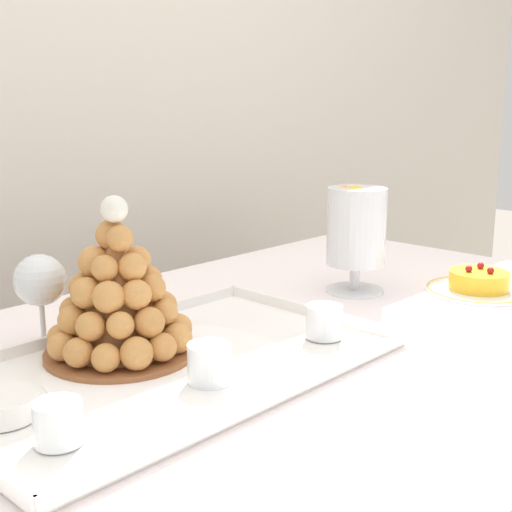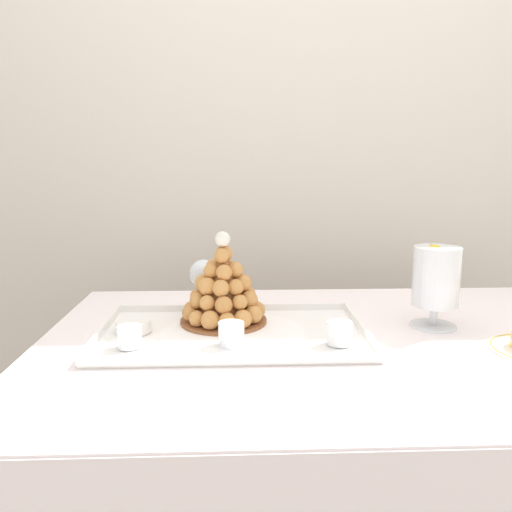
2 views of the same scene
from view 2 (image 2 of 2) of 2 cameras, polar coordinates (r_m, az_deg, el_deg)
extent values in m
cube|color=silver|center=(1.98, 5.26, 12.68)|extent=(4.80, 0.10, 2.50)
cylinder|color=brown|center=(1.77, -15.10, -16.92)|extent=(0.04, 0.04, 0.73)
cylinder|color=brown|center=(1.95, 26.19, -15.08)|extent=(0.04, 0.04, 0.73)
cube|color=brown|center=(1.25, 9.76, -9.69)|extent=(1.39, 0.89, 0.02)
cube|color=white|center=(1.25, 9.77, -9.20)|extent=(1.45, 0.95, 0.00)
cube|color=white|center=(1.74, 6.35, -9.07)|extent=(1.45, 0.01, 0.32)
cube|color=white|center=(1.37, -23.01, -15.48)|extent=(0.01, 0.95, 0.32)
cube|color=white|center=(1.25, -2.61, -8.82)|extent=(0.63, 0.38, 0.01)
cube|color=white|center=(1.06, -2.67, -11.61)|extent=(0.63, 0.01, 0.02)
cube|color=white|center=(1.43, -2.58, -5.82)|extent=(0.63, 0.01, 0.02)
cube|color=white|center=(1.29, -17.04, -8.13)|extent=(0.01, 0.38, 0.02)
cube|color=white|center=(1.28, 11.85, -7.95)|extent=(0.01, 0.38, 0.02)
cylinder|color=white|center=(1.25, -2.61, -8.65)|extent=(0.35, 0.35, 0.00)
cylinder|color=brown|center=(1.32, -3.67, -7.27)|extent=(0.22, 0.22, 0.01)
cone|color=#AE6E38|center=(1.30, -3.72, -3.23)|extent=(0.15, 0.15, 0.18)
sphere|color=#CB8845|center=(1.32, 0.08, -6.10)|extent=(0.04, 0.04, 0.04)
sphere|color=#CF8C47|center=(1.35, -0.41, -5.72)|extent=(0.04, 0.04, 0.04)
sphere|color=#D08E49|center=(1.38, -1.59, -5.30)|extent=(0.04, 0.04, 0.04)
sphere|color=#CA8643|center=(1.40, -3.18, -5.23)|extent=(0.04, 0.04, 0.04)
sphere|color=#CD8A46|center=(1.39, -4.87, -5.29)|extent=(0.05, 0.05, 0.05)
sphere|color=#CC8946|center=(1.37, -6.33, -5.53)|extent=(0.04, 0.04, 0.04)
sphere|color=#D08E49|center=(1.34, -7.26, -5.95)|extent=(0.04, 0.04, 0.04)
sphere|color=#CB8744|center=(1.30, -7.42, -6.39)|extent=(0.04, 0.04, 0.04)
sphere|color=#CC8845|center=(1.26, -6.69, -7.02)|extent=(0.04, 0.04, 0.04)
sphere|color=#CC8945|center=(1.24, -5.20, -7.21)|extent=(0.05, 0.05, 0.05)
sphere|color=#CB8744|center=(1.23, -3.30, -7.30)|extent=(0.04, 0.04, 0.04)
sphere|color=#CD8A46|center=(1.25, -1.50, -7.10)|extent=(0.05, 0.05, 0.05)
sphere|color=#CE8B47|center=(1.28, -0.29, -6.62)|extent=(0.05, 0.05, 0.05)
sphere|color=#CA8644|center=(1.33, -0.91, -4.31)|extent=(0.04, 0.04, 0.04)
sphere|color=#CA8643|center=(1.36, -2.04, -4.11)|extent=(0.04, 0.04, 0.04)
sphere|color=#D18E49|center=(1.37, -3.74, -3.86)|extent=(0.04, 0.04, 0.04)
sphere|color=#C98543|center=(1.36, -5.43, -4.08)|extent=(0.04, 0.04, 0.04)
sphere|color=#CD8A46|center=(1.33, -6.52, -4.54)|extent=(0.04, 0.04, 0.04)
sphere|color=#CD8A46|center=(1.29, -6.59, -5.01)|extent=(0.04, 0.04, 0.04)
sphere|color=#D08E49|center=(1.25, -5.52, -5.29)|extent=(0.04, 0.04, 0.04)
sphere|color=#CA8744|center=(1.24, -3.67, -5.55)|extent=(0.04, 0.04, 0.04)
sphere|color=#D08D48|center=(1.25, -1.84, -5.23)|extent=(0.04, 0.04, 0.04)
sphere|color=#CB8744|center=(1.29, -0.80, -4.93)|extent=(0.05, 0.05, 0.05)
sphere|color=#CA8744|center=(1.33, -2.03, -2.77)|extent=(0.04, 0.04, 0.04)
sphere|color=#CE8B47|center=(1.35, -3.49, -2.66)|extent=(0.04, 0.04, 0.04)
sphere|color=#CA8643|center=(1.34, -5.07, -2.76)|extent=(0.04, 0.04, 0.04)
sphere|color=#D08E49|center=(1.30, -5.92, -3.02)|extent=(0.04, 0.04, 0.04)
sphere|color=#D08D48|center=(1.27, -5.50, -3.44)|extent=(0.05, 0.05, 0.05)
sphere|color=#D08D48|center=(1.25, -3.98, -3.64)|extent=(0.04, 0.04, 0.04)
sphere|color=#CB8744|center=(1.26, -2.29, -3.52)|extent=(0.04, 0.04, 0.04)
sphere|color=#CE8B47|center=(1.29, -1.51, -3.05)|extent=(0.05, 0.05, 0.05)
sphere|color=#CF8C47|center=(1.32, -3.02, -1.32)|extent=(0.04, 0.04, 0.04)
sphere|color=#D18E49|center=(1.31, -4.67, -1.26)|extent=(0.05, 0.05, 0.05)
sphere|color=#CD8A46|center=(1.28, -5.08, -1.68)|extent=(0.04, 0.04, 0.04)
sphere|color=#CE8B47|center=(1.26, -3.62, -1.88)|extent=(0.04, 0.04, 0.04)
sphere|color=#CD8A46|center=(1.28, -2.34, -1.55)|extent=(0.04, 0.04, 0.04)
sphere|color=#CC8845|center=(1.29, -3.64, 0.29)|extent=(0.05, 0.05, 0.05)
sphere|color=#CC8945|center=(1.27, -3.89, 0.04)|extent=(0.04, 0.04, 0.04)
sphere|color=white|center=(1.27, -3.79, 1.93)|extent=(0.04, 0.04, 0.04)
cylinder|color=silver|center=(1.18, -14.08, -8.81)|extent=(0.05, 0.05, 0.05)
cylinder|color=gold|center=(1.18, -14.05, -9.43)|extent=(0.05, 0.05, 0.02)
cylinder|color=#EAC166|center=(1.18, -14.09, -8.63)|extent=(0.05, 0.05, 0.01)
sphere|color=brown|center=(1.17, -13.96, -8.11)|extent=(0.02, 0.02, 0.02)
cylinder|color=silver|center=(1.15, -2.81, -8.77)|extent=(0.06, 0.06, 0.05)
cylinder|color=gold|center=(1.16, -2.81, -9.47)|extent=(0.05, 0.05, 0.02)
cylinder|color=#EAC166|center=(1.15, -2.82, -8.57)|extent=(0.05, 0.05, 0.02)
sphere|color=brown|center=(1.15, -2.71, -8.00)|extent=(0.02, 0.02, 0.02)
cylinder|color=silver|center=(1.18, 9.38, -8.55)|extent=(0.06, 0.06, 0.05)
cylinder|color=gold|center=(1.18, 9.36, -9.22)|extent=(0.05, 0.05, 0.02)
cylinder|color=#EAC166|center=(1.18, 9.39, -8.36)|extent=(0.05, 0.05, 0.02)
sphere|color=brown|center=(1.17, 9.58, -7.79)|extent=(0.02, 0.02, 0.02)
cylinder|color=white|center=(1.28, -13.65, -7.70)|extent=(0.09, 0.09, 0.03)
cylinder|color=#F2CC59|center=(1.28, -13.67, -7.19)|extent=(0.08, 0.08, 0.00)
cylinder|color=white|center=(1.39, 19.32, -7.43)|extent=(0.11, 0.11, 0.01)
cylinder|color=white|center=(1.38, 19.39, -6.29)|extent=(0.02, 0.02, 0.05)
cylinder|color=white|center=(1.35, 19.65, -2.17)|extent=(0.12, 0.12, 0.15)
cylinder|color=brown|center=(1.37, 20.10, -4.59)|extent=(0.05, 0.04, 0.05)
cylinder|color=#9ED860|center=(1.38, 19.14, -4.46)|extent=(0.05, 0.04, 0.04)
cylinder|color=pink|center=(1.36, 18.53, -4.62)|extent=(0.05, 0.04, 0.05)
cylinder|color=#D199D8|center=(1.35, 19.68, -4.74)|extent=(0.05, 0.04, 0.05)
cylinder|color=#D199D8|center=(1.38, 20.33, -3.67)|extent=(0.04, 0.04, 0.04)
cylinder|color=#9ED860|center=(1.37, 18.27, -3.66)|extent=(0.05, 0.04, 0.04)
cylinder|color=#F9A54C|center=(1.35, 19.79, -3.91)|extent=(0.04, 0.04, 0.04)
cylinder|color=#F9A54C|center=(1.37, 19.67, -2.86)|extent=(0.04, 0.04, 0.02)
cylinder|color=brown|center=(1.35, 18.64, -2.99)|extent=(0.05, 0.04, 0.05)
cylinder|color=#F9A54C|center=(1.34, 20.28, -3.16)|extent=(0.06, 0.05, 0.06)
cylinder|color=brown|center=(1.37, 19.40, -2.00)|extent=(0.06, 0.05, 0.05)
cylinder|color=#D199D8|center=(1.34, 18.98, -2.22)|extent=(0.05, 0.04, 0.05)
cylinder|color=pink|center=(1.33, 20.51, -2.44)|extent=(0.04, 0.04, 0.04)
cylinder|color=#F9A54C|center=(1.36, 20.27, -2.13)|extent=(0.06, 0.05, 0.06)
cylinder|color=#F9A54C|center=(1.35, 18.74, -1.24)|extent=(0.05, 0.04, 0.05)
cylinder|color=pink|center=(1.33, 19.27, -1.46)|extent=(0.05, 0.04, 0.05)
cylinder|color=yellow|center=(1.34, 20.48, -1.46)|extent=(0.05, 0.04, 0.04)
cylinder|color=#E54C47|center=(1.38, 19.99, -1.14)|extent=(0.06, 0.05, 0.05)
cylinder|color=#F9A54C|center=(1.34, 19.13, -0.52)|extent=(0.05, 0.04, 0.05)
cylinder|color=#D199D8|center=(1.32, 20.01, -0.73)|extent=(0.04, 0.04, 0.03)
cylinder|color=#D199D8|center=(1.35, 20.55, -0.49)|extent=(0.04, 0.04, 0.04)
cylinder|color=#E54C47|center=(1.36, 19.64, -0.37)|extent=(0.04, 0.04, 0.04)
cylinder|color=yellow|center=(1.33, 19.41, 0.28)|extent=(0.06, 0.04, 0.06)
cylinder|color=brown|center=(1.33, 20.79, 0.18)|extent=(0.05, 0.05, 0.02)
cylinder|color=#D199D8|center=(1.36, 20.57, 0.39)|extent=(0.04, 0.04, 0.03)
cylinder|color=#F9A54C|center=(1.36, 18.91, 0.52)|extent=(0.04, 0.04, 0.04)
cylinder|color=silver|center=(1.44, -5.85, -6.22)|extent=(0.06, 0.06, 0.00)
cylinder|color=silver|center=(1.43, -5.87, -4.77)|extent=(0.01, 0.01, 0.07)
sphere|color=silver|center=(1.41, -5.93, -1.98)|extent=(0.08, 0.08, 0.08)
camera|label=1|loc=(0.75, -55.31, 3.36)|focal=48.59mm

